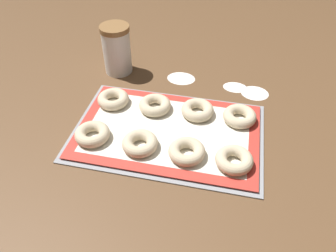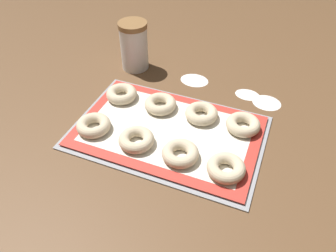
{
  "view_description": "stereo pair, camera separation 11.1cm",
  "coord_description": "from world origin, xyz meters",
  "px_view_note": "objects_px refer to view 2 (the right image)",
  "views": [
    {
      "loc": [
        0.15,
        -0.65,
        0.63
      ],
      "look_at": [
        0.01,
        -0.01,
        0.03
      ],
      "focal_mm": 35.0,
      "sensor_mm": 36.0,
      "label": 1
    },
    {
      "loc": [
        0.26,
        -0.62,
        0.63
      ],
      "look_at": [
        0.01,
        -0.01,
        0.03
      ],
      "focal_mm": 35.0,
      "sensor_mm": 36.0,
      "label": 2
    }
  ],
  "objects_px": {
    "bagel_front_mid_left": "(136,140)",
    "flour_canister": "(134,46)",
    "bagel_back_mid_right": "(201,114)",
    "bagel_front_mid_right": "(180,153)",
    "bagel_front_far_right": "(226,168)",
    "bagel_back_far_left": "(122,94)",
    "bagel_front_far_left": "(94,125)",
    "bagel_back_far_right": "(243,125)",
    "bagel_back_mid_left": "(160,104)",
    "baking_tray": "(168,132)"
  },
  "relations": [
    {
      "from": "flour_canister",
      "to": "bagel_back_far_right",
      "type": "bearing_deg",
      "value": -24.05
    },
    {
      "from": "bagel_front_mid_right",
      "to": "bagel_back_far_left",
      "type": "height_order",
      "value": "same"
    },
    {
      "from": "bagel_back_mid_left",
      "to": "bagel_back_mid_right",
      "type": "bearing_deg",
      "value": 1.83
    },
    {
      "from": "bagel_front_far_right",
      "to": "bagel_back_mid_right",
      "type": "xyz_separation_m",
      "value": [
        -0.12,
        0.17,
        0.0
      ]
    },
    {
      "from": "bagel_back_far_left",
      "to": "bagel_back_mid_right",
      "type": "bearing_deg",
      "value": 0.62
    },
    {
      "from": "bagel_front_far_left",
      "to": "bagel_back_far_left",
      "type": "xyz_separation_m",
      "value": [
        0.0,
        0.15,
        0.0
      ]
    },
    {
      "from": "bagel_back_far_left",
      "to": "bagel_back_mid_left",
      "type": "distance_m",
      "value": 0.13
    },
    {
      "from": "bagel_front_far_left",
      "to": "bagel_front_mid_right",
      "type": "relative_size",
      "value": 1.0
    },
    {
      "from": "bagel_front_mid_right",
      "to": "flour_canister",
      "type": "distance_m",
      "value": 0.46
    },
    {
      "from": "bagel_front_far_right",
      "to": "bagel_back_far_left",
      "type": "distance_m",
      "value": 0.4
    },
    {
      "from": "bagel_front_far_left",
      "to": "flour_canister",
      "type": "xyz_separation_m",
      "value": [
        -0.04,
        0.34,
        0.06
      ]
    },
    {
      "from": "baking_tray",
      "to": "bagel_back_far_left",
      "type": "distance_m",
      "value": 0.2
    },
    {
      "from": "bagel_front_mid_left",
      "to": "bagel_front_mid_right",
      "type": "distance_m",
      "value": 0.12
    },
    {
      "from": "bagel_back_far_right",
      "to": "bagel_front_mid_right",
      "type": "bearing_deg",
      "value": -126.58
    },
    {
      "from": "bagel_front_far_left",
      "to": "bagel_front_far_right",
      "type": "distance_m",
      "value": 0.37
    },
    {
      "from": "bagel_front_mid_right",
      "to": "flour_canister",
      "type": "bearing_deg",
      "value": 130.27
    },
    {
      "from": "bagel_front_far_left",
      "to": "bagel_back_far_right",
      "type": "relative_size",
      "value": 1.0
    },
    {
      "from": "bagel_front_mid_left",
      "to": "bagel_front_far_right",
      "type": "xyz_separation_m",
      "value": [
        0.24,
        -0.01,
        0.0
      ]
    },
    {
      "from": "baking_tray",
      "to": "bagel_back_mid_right",
      "type": "relative_size",
      "value": 5.53
    },
    {
      "from": "bagel_back_far_right",
      "to": "flour_canister",
      "type": "distance_m",
      "value": 0.46
    },
    {
      "from": "bagel_front_mid_right",
      "to": "bagel_back_mid_right",
      "type": "relative_size",
      "value": 1.0
    },
    {
      "from": "bagel_front_mid_right",
      "to": "bagel_back_far_right",
      "type": "relative_size",
      "value": 1.0
    },
    {
      "from": "bagel_back_mid_right",
      "to": "flour_canister",
      "type": "distance_m",
      "value": 0.36
    },
    {
      "from": "bagel_front_far_right",
      "to": "bagel_back_mid_left",
      "type": "distance_m",
      "value": 0.29
    },
    {
      "from": "bagel_front_far_left",
      "to": "bagel_back_mid_left",
      "type": "xyz_separation_m",
      "value": [
        0.13,
        0.15,
        0.0
      ]
    },
    {
      "from": "bagel_front_far_right",
      "to": "bagel_back_far_right",
      "type": "xyz_separation_m",
      "value": [
        0.0,
        0.17,
        0.0
      ]
    },
    {
      "from": "bagel_back_mid_left",
      "to": "bagel_front_mid_left",
      "type": "bearing_deg",
      "value": -90.08
    },
    {
      "from": "bagel_front_far_left",
      "to": "flour_canister",
      "type": "distance_m",
      "value": 0.35
    },
    {
      "from": "baking_tray",
      "to": "bagel_front_mid_right",
      "type": "relative_size",
      "value": 5.53
    },
    {
      "from": "baking_tray",
      "to": "bagel_front_mid_right",
      "type": "xyz_separation_m",
      "value": [
        0.07,
        -0.08,
        0.02
      ]
    },
    {
      "from": "bagel_back_far_left",
      "to": "baking_tray",
      "type": "bearing_deg",
      "value": -23.71
    },
    {
      "from": "bagel_back_far_left",
      "to": "flour_canister",
      "type": "relative_size",
      "value": 0.57
    },
    {
      "from": "baking_tray",
      "to": "bagel_front_mid_left",
      "type": "distance_m",
      "value": 0.1
    },
    {
      "from": "bagel_front_mid_right",
      "to": "flour_canister",
      "type": "height_order",
      "value": "flour_canister"
    },
    {
      "from": "bagel_front_mid_right",
      "to": "bagel_back_far_right",
      "type": "distance_m",
      "value": 0.2
    },
    {
      "from": "bagel_front_mid_left",
      "to": "flour_canister",
      "type": "height_order",
      "value": "flour_canister"
    },
    {
      "from": "bagel_back_far_left",
      "to": "flour_canister",
      "type": "distance_m",
      "value": 0.2
    },
    {
      "from": "bagel_back_far_right",
      "to": "bagel_front_far_right",
      "type": "bearing_deg",
      "value": -91.42
    },
    {
      "from": "bagel_back_far_left",
      "to": "bagel_back_mid_left",
      "type": "bearing_deg",
      "value": -0.55
    },
    {
      "from": "bagel_front_far_right",
      "to": "flour_canister",
      "type": "height_order",
      "value": "flour_canister"
    },
    {
      "from": "bagel_front_far_left",
      "to": "bagel_back_far_right",
      "type": "bearing_deg",
      "value": 22.45
    },
    {
      "from": "bagel_front_far_left",
      "to": "baking_tray",
      "type": "bearing_deg",
      "value": 21.21
    },
    {
      "from": "baking_tray",
      "to": "bagel_back_mid_left",
      "type": "xyz_separation_m",
      "value": [
        -0.06,
        0.08,
        0.02
      ]
    },
    {
      "from": "flour_canister",
      "to": "bagel_back_mid_left",
      "type": "bearing_deg",
      "value": -47.22
    },
    {
      "from": "bagel_front_mid_left",
      "to": "bagel_back_mid_right",
      "type": "relative_size",
      "value": 1.0
    },
    {
      "from": "bagel_front_mid_right",
      "to": "bagel_front_mid_left",
      "type": "bearing_deg",
      "value": 178.77
    },
    {
      "from": "flour_canister",
      "to": "bagel_front_mid_left",
      "type": "bearing_deg",
      "value": -63.33
    },
    {
      "from": "bagel_back_far_right",
      "to": "flour_canister",
      "type": "bearing_deg",
      "value": 155.95
    },
    {
      "from": "bagel_back_mid_right",
      "to": "flour_canister",
      "type": "height_order",
      "value": "flour_canister"
    },
    {
      "from": "bagel_front_mid_right",
      "to": "bagel_back_far_right",
      "type": "bearing_deg",
      "value": 53.42
    }
  ]
}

